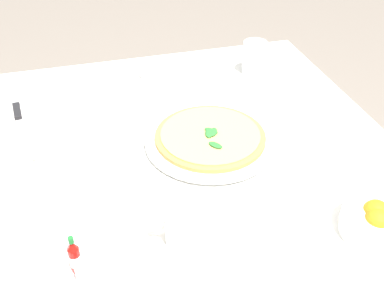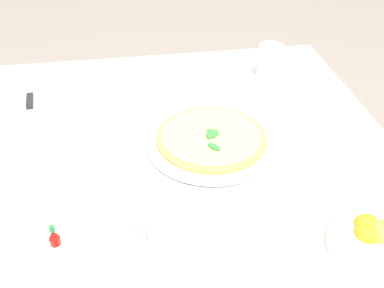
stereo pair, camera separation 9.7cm
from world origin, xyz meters
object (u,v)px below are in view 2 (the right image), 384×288
dinner_knife (30,92)px  salt_shaker (53,238)px  pepper_shaker (62,261)px  pizza_plate (211,142)px  pizza (211,137)px  hot_sauce_bottle (56,246)px  citrus_bowl (371,238)px  coffee_cup_back_corner (168,231)px  napkin_folded (31,97)px  water_glass_far_right (270,63)px  menu_card (166,72)px  coffee_cup_right_edge (37,132)px

dinner_knife → salt_shaker: 0.57m
pepper_shaker → pizza_plate: bearing=-45.4°
pizza → hot_sauce_bottle: size_ratio=3.20×
pizza → citrus_bowl: bearing=-147.4°
dinner_knife → coffee_cup_back_corner: bearing=-157.3°
pizza_plate → napkin_folded: bearing=57.9°
coffee_cup_back_corner → hot_sauce_bottle: (-0.01, 0.20, 0.00)m
dinner_knife → hot_sauce_bottle: hot_sauce_bottle is taller
pizza_plate → salt_shaker: salt_shaker is taller
salt_shaker → pizza_plate: bearing=-52.5°
napkin_folded → pizza: bearing=-131.2°
dinner_knife → hot_sauce_bottle: 0.60m
pizza → dinner_knife: pizza is taller
coffee_cup_back_corner → hot_sauce_bottle: bearing=92.3°
water_glass_far_right → pepper_shaker: 0.85m
dinner_knife → menu_card: bearing=-89.1°
pizza → hot_sauce_bottle: bearing=131.1°
coffee_cup_back_corner → water_glass_far_right: size_ratio=1.30×
pizza → coffee_cup_right_edge: 0.42m
salt_shaker → menu_card: menu_card is taller
coffee_cup_right_edge → pepper_shaker: 0.41m
dinner_knife → hot_sauce_bottle: bearing=-174.7°
napkin_folded → citrus_bowl: 0.94m
pizza_plate → napkin_folded: 0.54m
pizza → salt_shaker: (-0.27, 0.35, 0.00)m
water_glass_far_right → salt_shaker: water_glass_far_right is taller
napkin_folded → dinner_knife: 0.01m
dinner_knife → menu_card: menu_card is taller
dinner_knife → citrus_bowl: bearing=-139.7°
pizza → menu_card: (0.34, 0.07, 0.01)m
napkin_folded → menu_card: bearing=-91.4°
citrus_bowl → menu_card: citrus_bowl is taller
citrus_bowl → pepper_shaker: bearing=86.4°
coffee_cup_back_corner → salt_shaker: coffee_cup_back_corner is taller
pepper_shaker → pizza: bearing=-45.4°
coffee_cup_back_corner → salt_shaker: size_ratio=2.31×
napkin_folded → coffee_cup_back_corner: bearing=-159.9°
dinner_knife → hot_sauce_bottle: (-0.58, -0.12, 0.01)m
citrus_bowl → menu_card: 0.76m
napkin_folded → dinner_knife: dinner_knife is taller
napkin_folded → menu_card: (0.05, -0.39, 0.02)m
pizza → salt_shaker: bearing=127.5°
water_glass_far_right → pepper_shaker: bearing=138.6°
water_glass_far_right → hot_sauce_bottle: water_glass_far_right is taller
coffee_cup_back_corner → water_glass_far_right: water_glass_far_right is taller
dinner_knife → hot_sauce_bottle: size_ratio=2.36×
pizza → hot_sauce_bottle: hot_sauce_bottle is taller
dinner_knife → water_glass_far_right: bearing=-93.9°
coffee_cup_right_edge → menu_card: (0.26, -0.34, 0.00)m
coffee_cup_right_edge → napkin_folded: 0.21m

